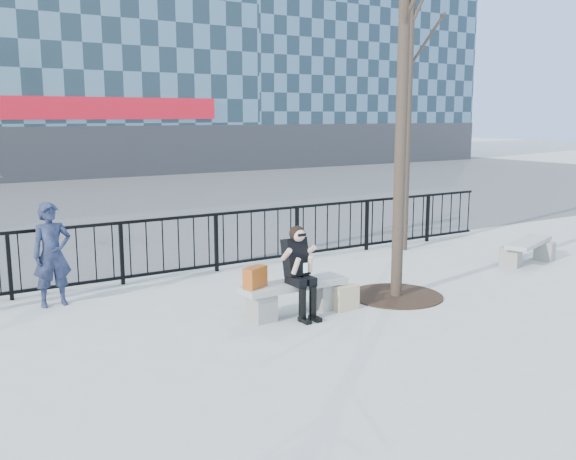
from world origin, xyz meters
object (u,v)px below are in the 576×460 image
bench_second (528,249)px  standing_man (52,255)px  seated_woman (300,272)px  bench_main (294,294)px

bench_second → standing_man: size_ratio=0.96×
seated_woman → standing_man: standing_man is taller
bench_second → seated_woman: bearing=165.0°
bench_main → seated_woman: seated_woman is taller
bench_main → standing_man: 3.74m
standing_man → bench_main: bearing=-41.6°
bench_main → seated_woman: (0.00, -0.16, 0.37)m
bench_main → bench_second: size_ratio=1.07×
bench_second → standing_man: 8.84m
seated_woman → bench_second: bearing=4.7°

